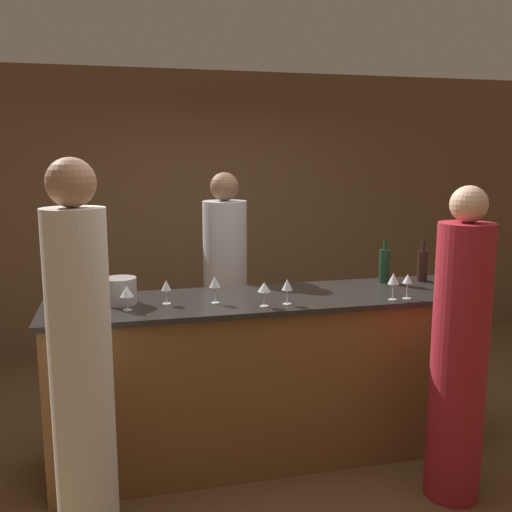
{
  "coord_description": "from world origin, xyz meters",
  "views": [
    {
      "loc": [
        -0.92,
        -3.42,
        1.96
      ],
      "look_at": [
        -0.05,
        0.1,
        1.33
      ],
      "focal_mm": 40.0,
      "sensor_mm": 36.0,
      "label": 1
    }
  ],
  "objects_px": {
    "wine_bottle_1": "(384,265)",
    "guest_1": "(459,356)",
    "wine_bottle_0": "(469,277)",
    "wine_bottle_2": "(422,265)",
    "ice_bucket": "(120,291)",
    "bartender": "(225,301)",
    "guest_0": "(81,373)"
  },
  "relations": [
    {
      "from": "wine_bottle_1",
      "to": "guest_1",
      "type": "bearing_deg",
      "value": -89.22
    },
    {
      "from": "wine_bottle_0",
      "to": "wine_bottle_2",
      "type": "height_order",
      "value": "wine_bottle_0"
    },
    {
      "from": "wine_bottle_2",
      "to": "wine_bottle_1",
      "type": "bearing_deg",
      "value": 175.38
    },
    {
      "from": "guest_1",
      "to": "ice_bucket",
      "type": "relative_size",
      "value": 9.28
    },
    {
      "from": "wine_bottle_0",
      "to": "bartender",
      "type": "bearing_deg",
      "value": 142.69
    },
    {
      "from": "guest_0",
      "to": "wine_bottle_2",
      "type": "height_order",
      "value": "guest_0"
    },
    {
      "from": "guest_0",
      "to": "ice_bucket",
      "type": "distance_m",
      "value": 0.81
    },
    {
      "from": "guest_1",
      "to": "wine_bottle_2",
      "type": "height_order",
      "value": "guest_1"
    },
    {
      "from": "guest_0",
      "to": "ice_bucket",
      "type": "height_order",
      "value": "guest_0"
    },
    {
      "from": "bartender",
      "to": "guest_1",
      "type": "height_order",
      "value": "bartender"
    },
    {
      "from": "guest_1",
      "to": "wine_bottle_0",
      "type": "height_order",
      "value": "guest_1"
    },
    {
      "from": "wine_bottle_0",
      "to": "ice_bucket",
      "type": "bearing_deg",
      "value": 171.38
    },
    {
      "from": "wine_bottle_0",
      "to": "wine_bottle_1",
      "type": "height_order",
      "value": "same"
    },
    {
      "from": "guest_0",
      "to": "wine_bottle_1",
      "type": "height_order",
      "value": "guest_0"
    },
    {
      "from": "guest_0",
      "to": "ice_bucket",
      "type": "relative_size",
      "value": 10.05
    },
    {
      "from": "bartender",
      "to": "wine_bottle_0",
      "type": "height_order",
      "value": "bartender"
    },
    {
      "from": "guest_1",
      "to": "wine_bottle_0",
      "type": "relative_size",
      "value": 5.91
    },
    {
      "from": "wine_bottle_0",
      "to": "wine_bottle_2",
      "type": "bearing_deg",
      "value": 96.46
    },
    {
      "from": "bartender",
      "to": "ice_bucket",
      "type": "distance_m",
      "value": 1.11
    },
    {
      "from": "bartender",
      "to": "ice_bucket",
      "type": "xyz_separation_m",
      "value": [
        -0.78,
        -0.73,
        0.29
      ]
    },
    {
      "from": "wine_bottle_1",
      "to": "wine_bottle_2",
      "type": "bearing_deg",
      "value": -4.62
    },
    {
      "from": "bartender",
      "to": "wine_bottle_2",
      "type": "relative_size",
      "value": 6.33
    },
    {
      "from": "wine_bottle_2",
      "to": "guest_1",
      "type": "bearing_deg",
      "value": -106.78
    },
    {
      "from": "wine_bottle_1",
      "to": "ice_bucket",
      "type": "height_order",
      "value": "wine_bottle_1"
    },
    {
      "from": "guest_1",
      "to": "wine_bottle_2",
      "type": "xyz_separation_m",
      "value": [
        0.27,
        0.91,
        0.34
      ]
    },
    {
      "from": "guest_0",
      "to": "guest_1",
      "type": "xyz_separation_m",
      "value": [
        2.04,
        -0.01,
        -0.09
      ]
    },
    {
      "from": "wine_bottle_0",
      "to": "ice_bucket",
      "type": "height_order",
      "value": "wine_bottle_0"
    },
    {
      "from": "guest_0",
      "to": "guest_1",
      "type": "relative_size",
      "value": 1.08
    },
    {
      "from": "guest_0",
      "to": "guest_1",
      "type": "distance_m",
      "value": 2.04
    },
    {
      "from": "guest_1",
      "to": "wine_bottle_2",
      "type": "relative_size",
      "value": 6.2
    },
    {
      "from": "wine_bottle_0",
      "to": "wine_bottle_2",
      "type": "relative_size",
      "value": 1.05
    },
    {
      "from": "bartender",
      "to": "wine_bottle_1",
      "type": "distance_m",
      "value": 1.23
    }
  ]
}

